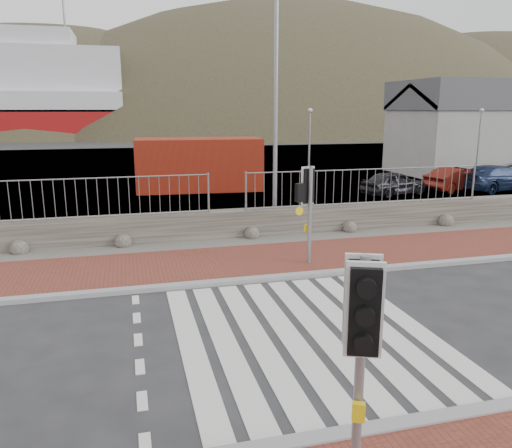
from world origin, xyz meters
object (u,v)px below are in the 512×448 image
object	(u,v)px
car_a	(394,183)
traffic_signal_near	(362,325)
streetlight	(280,88)
car_b	(458,179)
car_c	(497,178)
shipping_container	(199,164)
traffic_signal_far	(309,195)

from	to	relation	value
car_a	traffic_signal_near	bearing A→B (deg)	133.82
streetlight	car_a	size ratio (longest dim) A/B	2.45
traffic_signal_near	car_b	size ratio (longest dim) A/B	0.73
traffic_signal_near	car_a	world-z (taller)	traffic_signal_near
car_b	car_c	bearing A→B (deg)	-114.07
shipping_container	traffic_signal_far	bearing A→B (deg)	-82.43
traffic_signal_near	shipping_container	bearing A→B (deg)	108.22
car_a	traffic_signal_far	bearing A→B (deg)	124.79
traffic_signal_near	streetlight	xyz separation A→B (m)	(2.79, 11.87, 2.81)
car_c	traffic_signal_far	bearing A→B (deg)	113.75
streetlight	car_c	xyz separation A→B (m)	(13.23, 5.17, -4.08)
traffic_signal_near	car_b	xyz separation A→B (m)	(14.01, 17.44, -1.32)
car_c	car_b	bearing A→B (deg)	68.24
car_c	car_a	bearing A→B (deg)	78.04
shipping_container	car_c	distance (m)	15.24
car_b	car_c	size ratio (longest dim) A/B	0.81
streetlight	shipping_container	xyz separation A→B (m)	(-1.41, 9.34, -3.42)
traffic_signal_near	traffic_signal_far	size ratio (longest dim) A/B	1.00
car_a	car_b	size ratio (longest dim) A/B	0.94
streetlight	traffic_signal_near	bearing A→B (deg)	-100.57
traffic_signal_far	car_c	world-z (taller)	traffic_signal_far
traffic_signal_far	car_a	xyz separation A→B (m)	(7.95, 9.53, -1.33)
traffic_signal_near	streetlight	distance (m)	12.51
car_b	streetlight	bearing A→B (deg)	103.45
streetlight	car_a	xyz separation A→B (m)	(7.45, 5.31, -4.15)
traffic_signal_far	shipping_container	distance (m)	13.61
shipping_container	car_a	xyz separation A→B (m)	(8.87, -4.03, -0.73)
traffic_signal_near	shipping_container	size ratio (longest dim) A/B	0.42
car_a	car_b	world-z (taller)	car_b
shipping_container	traffic_signal_near	bearing A→B (deg)	-90.02
traffic_signal_near	car_b	bearing A→B (deg)	73.15
car_a	car_b	distance (m)	3.77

